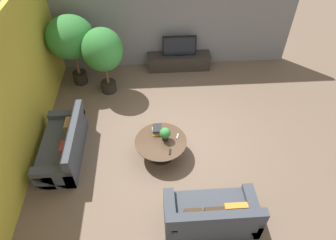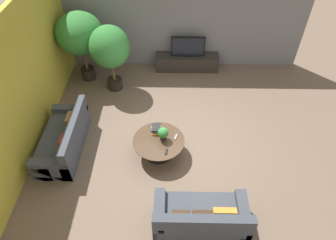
{
  "view_description": "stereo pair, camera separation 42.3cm",
  "coord_description": "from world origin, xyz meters",
  "px_view_note": "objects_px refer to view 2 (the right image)",
  "views": [
    {
      "loc": [
        -0.53,
        -4.88,
        5.33
      ],
      "look_at": [
        -0.2,
        0.05,
        0.55
      ],
      "focal_mm": 32.0,
      "sensor_mm": 36.0,
      "label": 1
    },
    {
      "loc": [
        -0.1,
        -4.89,
        5.33
      ],
      "look_at": [
        -0.2,
        0.05,
        0.55
      ],
      "focal_mm": 32.0,
      "sensor_mm": 36.0,
      "label": 2
    }
  ],
  "objects_px": {
    "couch_by_wall": "(64,140)",
    "couch_near_entry": "(201,218)",
    "potted_plant_tabletop": "(163,133)",
    "coffee_table": "(159,144)",
    "media_console": "(187,62)",
    "television": "(188,47)",
    "potted_palm_tall": "(80,34)",
    "potted_palm_corner": "(110,49)"
  },
  "relations": [
    {
      "from": "couch_by_wall",
      "to": "couch_near_entry",
      "type": "bearing_deg",
      "value": 57.96
    },
    {
      "from": "potted_plant_tabletop",
      "to": "coffee_table",
      "type": "bearing_deg",
      "value": -162.48
    },
    {
      "from": "media_console",
      "to": "potted_plant_tabletop",
      "type": "relative_size",
      "value": 5.73
    },
    {
      "from": "television",
      "to": "potted_palm_tall",
      "type": "xyz_separation_m",
      "value": [
        -2.93,
        -0.54,
        0.65
      ]
    },
    {
      "from": "potted_palm_corner",
      "to": "couch_by_wall",
      "type": "bearing_deg",
      "value": -109.33
    },
    {
      "from": "television",
      "to": "potted_palm_corner",
      "type": "distance_m",
      "value": 2.36
    },
    {
      "from": "couch_near_entry",
      "to": "coffee_table",
      "type": "bearing_deg",
      "value": -64.28
    },
    {
      "from": "media_console",
      "to": "couch_near_entry",
      "type": "height_order",
      "value": "couch_near_entry"
    },
    {
      "from": "television",
      "to": "potted_palm_corner",
      "type": "relative_size",
      "value": 0.53
    },
    {
      "from": "couch_by_wall",
      "to": "coffee_table",
      "type": "bearing_deg",
      "value": 86.28
    },
    {
      "from": "potted_palm_tall",
      "to": "potted_palm_corner",
      "type": "relative_size",
      "value": 1.07
    },
    {
      "from": "potted_palm_corner",
      "to": "media_console",
      "type": "bearing_deg",
      "value": 25.65
    },
    {
      "from": "coffee_table",
      "to": "couch_by_wall",
      "type": "distance_m",
      "value": 2.16
    },
    {
      "from": "couch_near_entry",
      "to": "potted_palm_corner",
      "type": "relative_size",
      "value": 0.9
    },
    {
      "from": "coffee_table",
      "to": "potted_palm_corner",
      "type": "relative_size",
      "value": 0.61
    },
    {
      "from": "couch_by_wall",
      "to": "television",
      "type": "bearing_deg",
      "value": 138.79
    },
    {
      "from": "potted_palm_tall",
      "to": "television",
      "type": "bearing_deg",
      "value": 10.46
    },
    {
      "from": "potted_palm_tall",
      "to": "potted_palm_corner",
      "type": "xyz_separation_m",
      "value": [
        0.86,
        -0.45,
        -0.15
      ]
    },
    {
      "from": "media_console",
      "to": "potted_palm_corner",
      "type": "xyz_separation_m",
      "value": [
        -2.08,
        -1.0,
        1.03
      ]
    },
    {
      "from": "couch_near_entry",
      "to": "potted_plant_tabletop",
      "type": "xyz_separation_m",
      "value": [
        -0.73,
        1.76,
        0.36
      ]
    },
    {
      "from": "potted_plant_tabletop",
      "to": "television",
      "type": "bearing_deg",
      "value": 79.58
    },
    {
      "from": "media_console",
      "to": "potted_palm_tall",
      "type": "xyz_separation_m",
      "value": [
        -2.93,
        -0.54,
        1.18
      ]
    },
    {
      "from": "couch_by_wall",
      "to": "potted_palm_tall",
      "type": "bearing_deg",
      "value": -178.96
    },
    {
      "from": "media_console",
      "to": "couch_near_entry",
      "type": "relative_size",
      "value": 1.12
    },
    {
      "from": "television",
      "to": "couch_near_entry",
      "type": "xyz_separation_m",
      "value": [
        0.11,
        -5.16,
        -0.48
      ]
    },
    {
      "from": "potted_plant_tabletop",
      "to": "potted_palm_tall",
      "type": "bearing_deg",
      "value": 128.9
    },
    {
      "from": "potted_plant_tabletop",
      "to": "couch_near_entry",
      "type": "bearing_deg",
      "value": -67.39
    },
    {
      "from": "coffee_table",
      "to": "couch_near_entry",
      "type": "distance_m",
      "value": 1.92
    },
    {
      "from": "couch_by_wall",
      "to": "potted_plant_tabletop",
      "type": "relative_size",
      "value": 5.62
    },
    {
      "from": "potted_palm_tall",
      "to": "potted_palm_corner",
      "type": "distance_m",
      "value": 0.98
    },
    {
      "from": "coffee_table",
      "to": "potted_palm_tall",
      "type": "xyz_separation_m",
      "value": [
        -2.21,
        2.89,
        1.1
      ]
    },
    {
      "from": "couch_near_entry",
      "to": "potted_palm_tall",
      "type": "height_order",
      "value": "potted_palm_tall"
    },
    {
      "from": "television",
      "to": "couch_by_wall",
      "type": "xyz_separation_m",
      "value": [
        -2.88,
        -3.29,
        -0.49
      ]
    },
    {
      "from": "television",
      "to": "potted_plant_tabletop",
      "type": "xyz_separation_m",
      "value": [
        -0.63,
        -3.4,
        -0.13
      ]
    },
    {
      "from": "potted_palm_tall",
      "to": "potted_palm_corner",
      "type": "height_order",
      "value": "potted_palm_tall"
    },
    {
      "from": "couch_by_wall",
      "to": "potted_palm_tall",
      "type": "relative_size",
      "value": 0.92
    },
    {
      "from": "media_console",
      "to": "television",
      "type": "bearing_deg",
      "value": -90.0
    },
    {
      "from": "potted_palm_corner",
      "to": "potted_plant_tabletop",
      "type": "distance_m",
      "value": 2.88
    },
    {
      "from": "couch_near_entry",
      "to": "potted_palm_tall",
      "type": "xyz_separation_m",
      "value": [
        -3.04,
        4.62,
        1.13
      ]
    },
    {
      "from": "media_console",
      "to": "couch_near_entry",
      "type": "xyz_separation_m",
      "value": [
        0.11,
        -5.17,
        0.05
      ]
    },
    {
      "from": "couch_by_wall",
      "to": "potted_plant_tabletop",
      "type": "height_order",
      "value": "couch_by_wall"
    },
    {
      "from": "couch_near_entry",
      "to": "television",
      "type": "bearing_deg",
      "value": -88.79
    }
  ]
}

